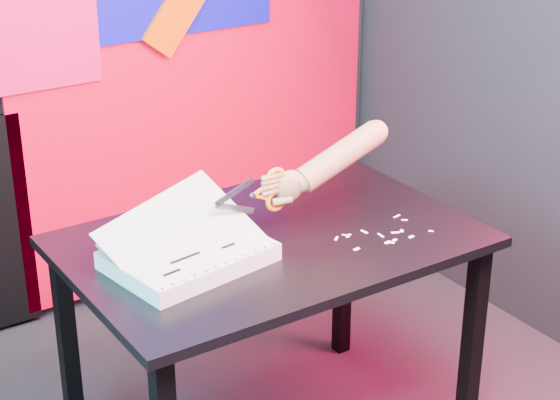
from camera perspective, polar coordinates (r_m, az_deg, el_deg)
room at (r=2.14m, az=-1.71°, el=7.59°), size 3.01×3.01×2.71m
backdrop at (r=3.55m, az=-13.37°, el=6.90°), size 2.88×0.05×2.08m
work_table at (r=2.77m, az=-0.57°, el=-3.98°), size 1.18×0.79×0.75m
printout_stack at (r=2.58m, az=-5.59°, el=-3.36°), size 0.47×0.37×0.22m
scissors at (r=2.68m, az=-0.56°, el=0.57°), size 0.24×0.02×0.14m
hand_forearm at (r=2.77m, az=3.17°, el=2.40°), size 0.44×0.08×0.19m
paper_clippings at (r=2.76m, az=6.18°, el=-2.13°), size 0.28×0.15×0.00m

